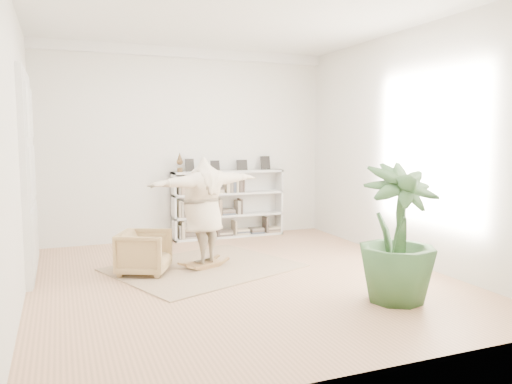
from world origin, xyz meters
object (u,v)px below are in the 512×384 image
(rocker_board, at_px, (204,264))
(bookshelf, at_px, (228,205))
(armchair, at_px, (144,253))
(person, at_px, (203,208))
(houseplant, at_px, (397,233))

(rocker_board, bearing_deg, bookshelf, 41.52)
(armchair, bearing_deg, person, -65.60)
(bookshelf, xyz_separation_m, armchair, (-1.96, -2.11, -0.32))
(bookshelf, bearing_deg, person, -117.15)
(rocker_board, height_order, person, person)
(armchair, relative_size, person, 0.36)
(person, distance_m, houseplant, 2.87)
(bookshelf, bearing_deg, rocker_board, -117.15)
(person, bearing_deg, houseplant, 105.88)
(armchair, height_order, houseplant, houseplant)
(armchair, distance_m, person, 1.06)
(armchair, bearing_deg, houseplant, -106.42)
(bookshelf, distance_m, rocker_board, 2.44)
(armchair, height_order, rocker_board, armchair)
(armchair, xyz_separation_m, person, (0.87, -0.01, 0.60))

